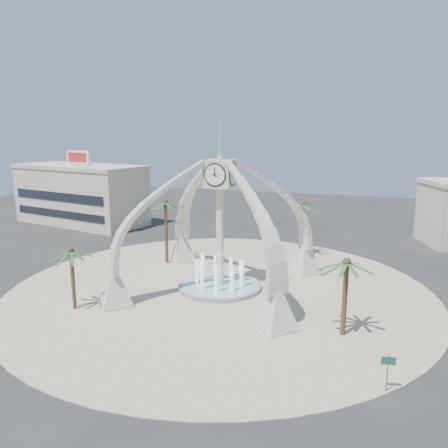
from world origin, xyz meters
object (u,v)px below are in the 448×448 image
(street_sign, at_px, (388,365))
(palm_west, at_px, (165,203))
(clock_tower, at_px, (220,223))
(fountain, at_px, (220,285))
(palm_south, at_px, (71,252))
(palm_east, at_px, (347,263))
(palm_north, at_px, (302,205))

(street_sign, bearing_deg, palm_west, 129.72)
(clock_tower, distance_m, fountain, 6.20)
(palm_south, bearing_deg, street_sign, -9.88)
(clock_tower, xyz_separation_m, fountain, (0.00, 0.00, -6.20))
(palm_east, bearing_deg, palm_north, 107.58)
(palm_south, height_order, street_sign, palm_south)
(fountain, distance_m, palm_west, 12.33)
(palm_south, bearing_deg, palm_west, 84.27)
(street_sign, bearing_deg, palm_south, 158.92)
(palm_east, distance_m, palm_south, 22.05)
(palm_north, xyz_separation_m, palm_south, (-15.56, -22.45, -1.20))
(palm_west, xyz_separation_m, street_sign, (23.35, -18.96, -5.30))
(fountain, xyz_separation_m, palm_south, (-10.00, -8.77, 4.79))
(fountain, xyz_separation_m, palm_east, (11.92, -6.42, 5.27))
(clock_tower, distance_m, palm_east, 13.57)
(palm_west, height_order, palm_south, palm_west)
(palm_north, distance_m, street_sign, 28.70)
(palm_south, bearing_deg, fountain, 41.27)
(fountain, height_order, palm_east, palm_east)
(fountain, relative_size, palm_south, 1.38)
(palm_east, relative_size, street_sign, 2.71)
(fountain, bearing_deg, palm_south, -138.73)
(fountain, height_order, street_sign, fountain)
(fountain, bearing_deg, palm_north, 67.88)
(fountain, xyz_separation_m, palm_north, (5.56, 13.67, 5.99))
(palm_west, height_order, palm_north, palm_west)
(fountain, distance_m, palm_east, 14.53)
(palm_north, bearing_deg, street_sign, -70.92)
(palm_east, height_order, palm_north, palm_north)
(clock_tower, xyz_separation_m, palm_east, (11.92, -6.42, -0.93))
(clock_tower, height_order, palm_west, clock_tower)
(palm_north, bearing_deg, fountain, -112.12)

